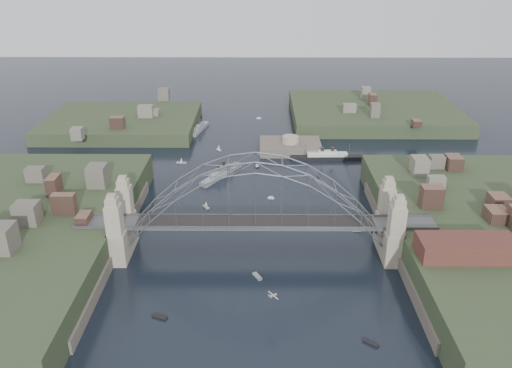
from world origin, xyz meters
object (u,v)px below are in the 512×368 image
at_px(wharf_shed, 467,248).
at_px(ocean_liner, 327,157).
at_px(fort_island, 290,151).
at_px(naval_cruiser_far, 200,128).
at_px(naval_cruiser_near, 221,173).
at_px(bridge, 255,207).

height_order(wharf_shed, ocean_liner, wharf_shed).
relative_size(fort_island, ocean_liner, 0.87).
distance_m(wharf_shed, naval_cruiser_far, 126.54).
bearing_deg(naval_cruiser_far, wharf_shed, -57.83).
bearing_deg(naval_cruiser_near, wharf_shed, -47.48).
relative_size(bridge, ocean_liner, 3.33).
distance_m(fort_island, ocean_liner, 15.28).
distance_m(bridge, naval_cruiser_far, 96.37).
xyz_separation_m(bridge, naval_cruiser_near, (-11.31, 46.32, -11.39)).
relative_size(naval_cruiser_near, naval_cruiser_far, 1.09).
relative_size(fort_island, wharf_shed, 1.10).
bearing_deg(wharf_shed, naval_cruiser_far, 122.17).
relative_size(bridge, fort_island, 3.82).
xyz_separation_m(fort_island, ocean_liner, (12.33, -8.92, 1.30)).
xyz_separation_m(naval_cruiser_near, ocean_liner, (35.64, 14.76, 0.03)).
height_order(fort_island, ocean_liner, ocean_liner).
height_order(wharf_shed, naval_cruiser_near, wharf_shed).
bearing_deg(naval_cruiser_near, ocean_liner, 22.49).
distance_m(fort_island, naval_cruiser_near, 33.25).
height_order(naval_cruiser_near, ocean_liner, ocean_liner).
distance_m(naval_cruiser_far, ocean_liner, 57.17).
relative_size(naval_cruiser_near, ocean_liner, 0.74).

